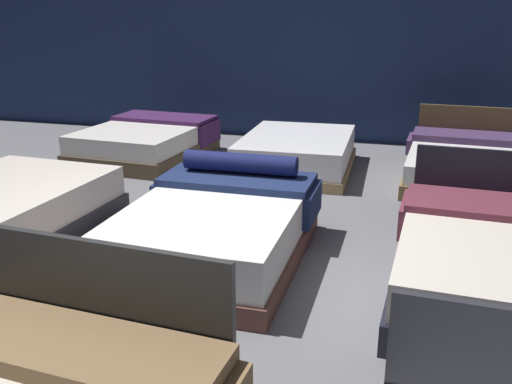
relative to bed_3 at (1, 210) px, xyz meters
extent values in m
cube|color=slate|center=(2.15, -0.30, -0.24)|extent=(18.00, 18.00, 0.02)
cube|color=navy|center=(2.15, 4.95, 1.52)|extent=(18.00, 0.06, 3.50)
cube|color=#2D2D2D|center=(2.25, -1.94, 0.26)|extent=(1.49, 0.12, 0.99)
cube|color=olive|center=(2.24, -2.20, 0.34)|extent=(1.59, 0.55, 0.08)
cube|color=black|center=(0.00, 0.00, -0.15)|extent=(1.61, 2.09, 0.18)
cube|color=brown|center=(2.14, 0.02, -0.15)|extent=(1.45, 2.03, 0.17)
cube|color=white|center=(2.14, 0.02, 0.10)|extent=(1.39, 1.97, 0.32)
cube|color=navy|center=(2.13, 0.67, 0.29)|extent=(1.41, 0.67, 0.07)
cube|color=navy|center=(1.42, 0.66, 0.11)|extent=(0.08, 0.64, 0.29)
cube|color=navy|center=(2.85, 0.69, 0.11)|extent=(0.08, 0.64, 0.29)
cylinder|color=navy|center=(2.13, 0.76, 0.43)|extent=(1.09, 0.20, 0.18)
cube|color=black|center=(4.35, -0.06, -0.12)|extent=(1.52, 2.07, 0.22)
cube|color=silver|center=(4.35, -0.06, 0.12)|extent=(1.46, 2.01, 0.27)
cube|color=black|center=(4.39, 0.95, 0.21)|extent=(1.35, 0.10, 0.90)
cube|color=brown|center=(4.38, 0.60, 0.28)|extent=(1.45, 0.70, 0.06)
cube|color=brown|center=(3.66, 0.63, 0.12)|extent=(0.08, 0.64, 0.26)
cube|color=brown|center=(-0.04, 2.99, -0.13)|extent=(1.60, 2.05, 0.20)
cube|color=white|center=(-0.04, 2.99, 0.10)|extent=(1.54, 1.98, 0.25)
cube|color=#442152|center=(0.00, 3.60, 0.25)|extent=(1.51, 0.77, 0.06)
cube|color=#442152|center=(-0.75, 3.64, 0.06)|extent=(0.10, 0.69, 0.32)
cube|color=#442152|center=(0.74, 3.56, 0.06)|extent=(0.10, 0.69, 0.32)
cube|color=#95774D|center=(2.19, 3.00, -0.17)|extent=(1.50, 1.99, 0.13)
cube|color=white|center=(2.19, 3.00, 0.06)|extent=(1.44, 1.93, 0.33)
cube|color=brown|center=(4.32, 3.00, -0.15)|extent=(1.52, 2.06, 0.18)
cube|color=white|center=(4.32, 3.00, 0.05)|extent=(1.46, 2.00, 0.22)
cube|color=brown|center=(4.38, 3.99, 0.17)|extent=(1.33, 0.11, 0.80)
cube|color=#453055|center=(4.36, 3.66, 0.21)|extent=(1.43, 0.68, 0.09)
cube|color=#453055|center=(3.63, 3.70, 0.07)|extent=(0.12, 0.61, 0.19)
camera|label=1|loc=(3.70, -4.03, 1.78)|focal=38.95mm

